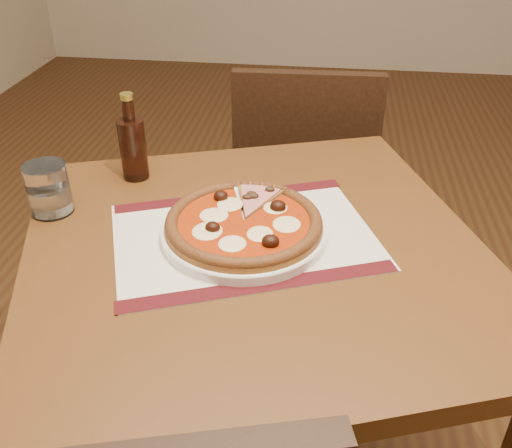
# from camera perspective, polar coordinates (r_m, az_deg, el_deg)

# --- Properties ---
(table) EXTENTS (1.02, 1.02, 0.75)m
(table) POSITION_cam_1_polar(r_m,az_deg,el_deg) (1.07, -0.15, -6.51)
(table) COLOR brown
(table) RESTS_ON ground
(chair_far) EXTENTS (0.42, 0.42, 0.86)m
(chair_far) POSITION_cam_1_polar(r_m,az_deg,el_deg) (1.78, 4.80, 4.45)
(chair_far) COLOR black
(chair_far) RESTS_ON ground
(placemat) EXTENTS (0.55, 0.47, 0.00)m
(placemat) POSITION_cam_1_polar(r_m,az_deg,el_deg) (1.03, -1.21, -1.21)
(placemat) COLOR beige
(placemat) RESTS_ON table
(plate) EXTENTS (0.30, 0.30, 0.02)m
(plate) POSITION_cam_1_polar(r_m,az_deg,el_deg) (1.03, -1.21, -0.74)
(plate) COLOR white
(plate) RESTS_ON placemat
(pizza) EXTENTS (0.28, 0.28, 0.04)m
(pizza) POSITION_cam_1_polar(r_m,az_deg,el_deg) (1.01, -1.23, 0.18)
(pizza) COLOR #AE742A
(pizza) RESTS_ON plate
(ham_slice) EXTENTS (0.10, 0.14, 0.02)m
(ham_slice) POSITION_cam_1_polar(r_m,az_deg,el_deg) (1.08, 0.21, 2.30)
(ham_slice) COLOR #AE742A
(ham_slice) RESTS_ON plate
(water_glass) EXTENTS (0.08, 0.08, 0.10)m
(water_glass) POSITION_cam_1_polar(r_m,az_deg,el_deg) (1.15, -20.06, 3.32)
(water_glass) COLOR white
(water_glass) RESTS_ON table
(bottle) EXTENTS (0.06, 0.06, 0.19)m
(bottle) POSITION_cam_1_polar(r_m,az_deg,el_deg) (1.23, -12.22, 7.64)
(bottle) COLOR black
(bottle) RESTS_ON table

